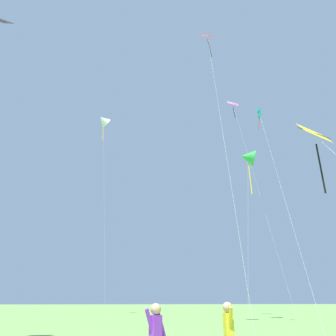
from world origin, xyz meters
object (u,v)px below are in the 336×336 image
(kite_pink_low, at_px, (235,111))
(kite_red_high, at_px, (209,46))
(kite_yellow_diamond, at_px, (318,146))
(kite_teal_box, at_px, (260,116))
(kite_white_distant, at_px, (103,120))
(kite_green_small, at_px, (248,157))
(person_foreground_watcher, at_px, (229,334))

(kite_pink_low, bearing_deg, kite_red_high, -116.01)
(kite_yellow_diamond, distance_m, kite_teal_box, 17.21)
(kite_pink_low, bearing_deg, kite_teal_box, -98.37)
(kite_white_distant, height_order, kite_red_high, kite_white_distant)
(kite_yellow_diamond, distance_m, kite_red_high, 20.17)
(kite_yellow_diamond, distance_m, kite_pink_low, 32.88)
(kite_green_small, height_order, kite_yellow_diamond, kite_green_small)
(kite_teal_box, bearing_deg, kite_white_distant, 131.75)
(kite_white_distant, xyz_separation_m, kite_pink_low, (20.02, -7.41, -1.42))
(kite_yellow_diamond, xyz_separation_m, person_foreground_watcher, (-7.13, -6.21, -8.25))
(kite_white_distant, distance_m, person_foreground_watcher, 49.83)
(kite_pink_low, bearing_deg, kite_green_small, -100.62)
(kite_red_high, distance_m, kite_pink_low, 17.13)
(kite_teal_box, bearing_deg, kite_yellow_diamond, -102.78)
(kite_green_small, height_order, person_foreground_watcher, kite_green_small)
(kite_teal_box, bearing_deg, person_foreground_watcher, -117.29)
(kite_pink_low, height_order, person_foreground_watcher, kite_pink_low)
(kite_yellow_diamond, distance_m, kite_white_distant, 42.25)
(kite_white_distant, height_order, kite_pink_low, kite_white_distant)
(kite_white_distant, height_order, kite_teal_box, kite_white_distant)
(kite_green_small, height_order, kite_teal_box, kite_teal_box)
(kite_green_small, bearing_deg, person_foreground_watcher, -112.67)
(kite_white_distant, bearing_deg, kite_red_high, -60.97)
(kite_yellow_diamond, distance_m, person_foreground_watcher, 12.55)
(kite_yellow_diamond, height_order, kite_teal_box, kite_teal_box)
(kite_green_small, bearing_deg, kite_white_distant, 143.02)
(kite_green_small, xyz_separation_m, kite_red_high, (-6.19, -8.54, 8.37))
(kite_white_distant, bearing_deg, kite_pink_low, -20.30)
(kite_yellow_diamond, xyz_separation_m, kite_pink_low, (4.97, 26.47, 18.86))
(kite_green_small, bearing_deg, kite_yellow_diamond, -100.65)
(kite_red_high, bearing_deg, person_foreground_watcher, -104.96)
(kite_red_high, relative_size, kite_pink_low, 0.93)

